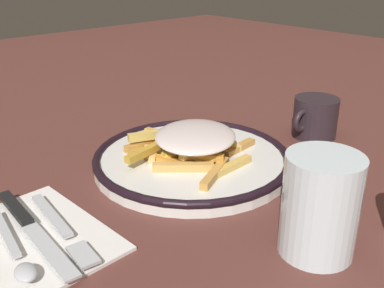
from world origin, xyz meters
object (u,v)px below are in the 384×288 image
(knife, at_px, (28,223))
(napkin, at_px, (35,236))
(fork, at_px, (60,227))
(water_glass, at_px, (320,205))
(fries_heap, at_px, (194,142))
(plate, at_px, (192,159))
(coffee_mug, at_px, (315,117))
(spoon, at_px, (17,256))

(knife, bearing_deg, napkin, 86.24)
(fork, distance_m, water_glass, 0.30)
(fork, relative_size, water_glass, 1.54)
(napkin, height_order, knife, knife)
(fries_heap, bearing_deg, water_glass, 79.32)
(plate, xyz_separation_m, knife, (0.26, -0.00, -0.00))
(fork, distance_m, coffee_mug, 0.48)
(spoon, distance_m, water_glass, 0.32)
(fries_heap, xyz_separation_m, knife, (0.27, -0.00, -0.03))
(plate, height_order, knife, plate)
(fork, xyz_separation_m, knife, (0.03, -0.03, 0.00))
(knife, relative_size, water_glass, 1.84)
(plate, xyz_separation_m, napkin, (0.26, 0.02, -0.01))
(spoon, bearing_deg, fork, -159.59)
(napkin, bearing_deg, fries_heap, -176.15)
(plate, distance_m, spoon, 0.30)
(plate, height_order, fries_heap, fries_heap)
(napkin, height_order, fork, fork)
(plate, height_order, spoon, plate)
(napkin, distance_m, spoon, 0.05)
(fries_heap, height_order, water_glass, water_glass)
(knife, bearing_deg, spoon, 56.99)
(fries_heap, distance_m, napkin, 0.27)
(napkin, distance_m, fork, 0.03)
(napkin, xyz_separation_m, coffee_mug, (-0.51, 0.04, 0.03))
(knife, relative_size, coffee_mug, 2.07)
(fries_heap, distance_m, spoon, 0.31)
(coffee_mug, bearing_deg, water_glass, 33.86)
(fork, height_order, coffee_mug, coffee_mug)
(napkin, distance_m, water_glass, 0.32)
(water_glass, relative_size, coffee_mug, 1.13)
(spoon, bearing_deg, water_glass, 142.35)
(plate, height_order, napkin, plate)
(knife, distance_m, water_glass, 0.33)
(spoon, relative_size, coffee_mug, 1.50)
(knife, xyz_separation_m, coffee_mug, (-0.51, 0.06, 0.02))
(fries_heap, distance_m, water_glass, 0.25)
(fries_heap, bearing_deg, spoon, 9.90)
(fries_heap, height_order, spoon, fries_heap)
(fries_heap, relative_size, coffee_mug, 2.12)
(fries_heap, relative_size, spoon, 1.42)
(spoon, xyz_separation_m, water_glass, (-0.25, 0.20, 0.04))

